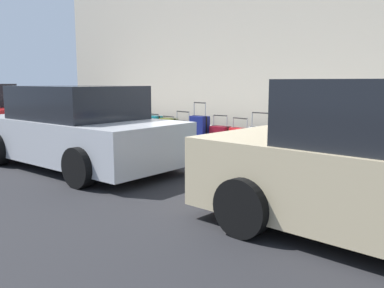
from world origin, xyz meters
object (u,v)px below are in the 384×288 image
at_px(suitcase_black_2, 342,155).
at_px(suitcase_silver_5, 260,143).
at_px(suitcase_teal_4, 283,147).
at_px(parked_car_silver_1, 78,129).
at_px(suitcase_olive_3, 313,151).
at_px(suitcase_red_6, 240,142).
at_px(bollard_post, 111,123).
at_px(suitcase_teal_11, 152,130).
at_px(suitcase_navy_1, 369,156).
at_px(suitcase_navy_8, 200,133).
at_px(suitcase_olive_10, 169,132).
at_px(suitcase_maroon_7, 220,139).
at_px(suitcase_black_9, 183,135).
at_px(fire_hydrant, 128,123).

relative_size(suitcase_black_2, suitcase_silver_5, 0.66).
distance_m(suitcase_teal_4, parked_car_silver_1, 3.89).
bearing_deg(suitcase_silver_5, parked_car_silver_1, 42.41).
relative_size(suitcase_olive_3, suitcase_red_6, 0.99).
relative_size(bollard_post, parked_car_silver_1, 0.19).
bearing_deg(suitcase_teal_11, suitcase_olive_3, 179.80).
distance_m(suitcase_navy_1, suitcase_red_6, 2.58).
xyz_separation_m(suitcase_navy_8, suitcase_olive_10, (1.01, -0.08, -0.06)).
height_order(bollard_post, parked_car_silver_1, parked_car_silver_1).
bearing_deg(suitcase_olive_10, suitcase_teal_4, 178.48).
distance_m(suitcase_black_2, suitcase_silver_5, 1.59).
bearing_deg(suitcase_red_6, suitcase_navy_8, 7.37).
distance_m(suitcase_black_2, suitcase_red_6, 2.10).
bearing_deg(bollard_post, suitcase_black_2, -178.22).
height_order(suitcase_black_2, suitcase_olive_3, suitcase_olive_3).
bearing_deg(suitcase_maroon_7, suitcase_navy_1, 177.56).
xyz_separation_m(suitcase_teal_4, suitcase_red_6, (1.05, -0.12, -0.02)).
bearing_deg(suitcase_black_9, suitcase_navy_1, 179.54).
bearing_deg(suitcase_black_9, suitcase_silver_5, -178.02).
bearing_deg(parked_car_silver_1, suitcase_black_2, -150.41).
bearing_deg(suitcase_olive_3, suitcase_teal_4, 4.47).
height_order(suitcase_olive_3, bollard_post, bollard_post).
bearing_deg(suitcase_navy_1, bollard_post, 0.68).
height_order(suitcase_olive_3, fire_hydrant, fire_hydrant).
relative_size(suitcase_navy_1, suitcase_silver_5, 0.76).
height_order(suitcase_olive_3, suitcase_silver_5, suitcase_silver_5).
bearing_deg(suitcase_navy_1, suitcase_black_9, -0.46).
bearing_deg(parked_car_silver_1, suitcase_olive_3, -147.69).
xyz_separation_m(suitcase_navy_1, bollard_post, (6.51, 0.08, 0.09)).
xyz_separation_m(suitcase_silver_5, fire_hydrant, (3.92, 0.03, 0.12)).
bearing_deg(bollard_post, suitcase_olive_3, -178.52).
height_order(suitcase_navy_1, suitcase_black_9, suitcase_black_9).
relative_size(suitcase_red_6, suitcase_black_9, 0.92).
xyz_separation_m(suitcase_teal_4, suitcase_teal_11, (3.57, -0.06, 0.03)).
relative_size(fire_hydrant, parked_car_silver_1, 0.19).
distance_m(suitcase_red_6, suitcase_olive_10, 1.98).
bearing_deg(suitcase_maroon_7, fire_hydrant, 1.14).
xyz_separation_m(suitcase_navy_8, parked_car_silver_1, (1.11, 2.29, 0.21)).
bearing_deg(suitcase_teal_11, suitcase_olive_10, -177.58).
relative_size(suitcase_maroon_7, suitcase_olive_10, 1.15).
height_order(suitcase_olive_3, suitcase_teal_11, suitcase_olive_3).
height_order(suitcase_navy_1, suitcase_silver_5, suitcase_silver_5).
xyz_separation_m(suitcase_olive_3, suitcase_teal_11, (4.12, -0.01, 0.06)).
xyz_separation_m(suitcase_teal_11, bollard_post, (1.42, 0.16, 0.08)).
height_order(suitcase_olive_10, fire_hydrant, fire_hydrant).
xyz_separation_m(suitcase_olive_10, parked_car_silver_1, (0.10, 2.37, 0.27)).
height_order(suitcase_red_6, suitcase_maroon_7, suitcase_maroon_7).
distance_m(suitcase_black_2, suitcase_olive_10, 4.08).
bearing_deg(suitcase_olive_10, bollard_post, 5.27).
height_order(suitcase_red_6, suitcase_black_9, suitcase_black_9).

